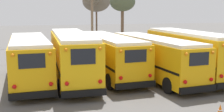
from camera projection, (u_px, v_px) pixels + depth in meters
name	position (u px, v px, depth m)	size (l,w,h in m)	color
ground_plane	(112.00, 78.00, 20.44)	(160.00, 160.00, 0.00)	#5B5956
school_bus_0	(30.00, 59.00, 18.78)	(2.63, 9.63, 3.09)	#E5A00C
school_bus_1	(72.00, 55.00, 19.69)	(2.91, 10.94, 3.32)	#EAAA0F
school_bus_2	(108.00, 54.00, 21.25)	(2.83, 10.76, 3.01)	#E5A00C
school_bus_3	(153.00, 56.00, 20.32)	(2.89, 10.75, 2.98)	#E5A00C
school_bus_4	(188.00, 52.00, 21.03)	(2.62, 10.22, 3.33)	#EAAA0F
utility_pole	(92.00, 12.00, 31.61)	(1.80, 0.28, 9.06)	#75604C
bare_tree_0	(122.00, 2.00, 34.90)	(3.19, 3.19, 7.18)	brown
bare_tree_1	(96.00, 1.00, 41.28)	(4.10, 4.10, 7.79)	brown
fence_line	(88.00, 50.00, 27.79)	(19.50, 0.06, 1.42)	#939399
traffic_cone	(220.00, 111.00, 12.86)	(0.36, 0.36, 0.61)	orange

